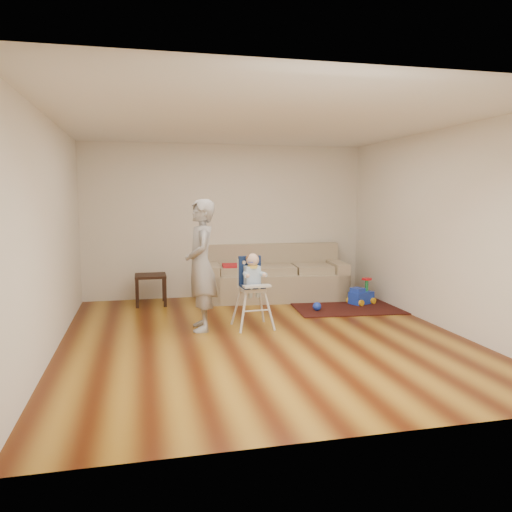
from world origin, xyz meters
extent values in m
plane|color=#461805|center=(0.00, 0.00, 0.00)|extent=(5.50, 5.50, 0.00)
cube|color=silver|center=(0.00, 2.75, 1.35)|extent=(5.00, 0.04, 2.70)
cube|color=silver|center=(-2.50, 0.00, 1.35)|extent=(0.04, 5.50, 2.70)
cube|color=silver|center=(2.50, 0.00, 1.35)|extent=(0.04, 5.50, 2.70)
cube|color=white|center=(0.00, 0.00, 2.70)|extent=(5.00, 5.50, 0.04)
cube|color=red|center=(0.12, 2.24, 0.62)|extent=(0.58, 0.40, 0.04)
cube|color=black|center=(1.77, 1.40, 0.01)|extent=(1.87, 1.47, 0.01)
sphere|color=blue|center=(1.16, 1.19, 0.08)|extent=(0.13, 0.13, 0.13)
cylinder|color=blue|center=(-0.08, 0.40, 0.92)|extent=(0.02, 0.12, 0.01)
imported|color=gray|center=(-0.72, 0.54, 0.88)|extent=(0.43, 0.65, 1.76)
camera|label=1|loc=(-1.48, -6.04, 1.80)|focal=35.00mm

